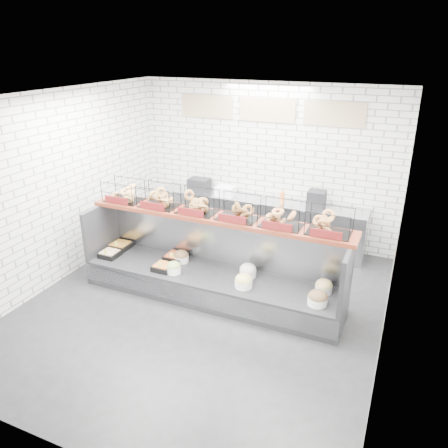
% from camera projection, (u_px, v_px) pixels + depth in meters
% --- Properties ---
extents(ground, '(5.50, 5.50, 0.00)m').
position_uv_depth(ground, '(203.00, 306.00, 6.49)').
color(ground, black).
rests_on(ground, ground).
extents(room_shell, '(5.02, 5.51, 3.01)m').
position_uv_depth(room_shell, '(219.00, 161.00, 6.20)').
color(room_shell, silver).
rests_on(room_shell, ground).
extents(display_case, '(4.00, 0.90, 1.20)m').
position_uv_depth(display_case, '(213.00, 276.00, 6.65)').
color(display_case, black).
rests_on(display_case, ground).
extents(bagel_shelf, '(4.10, 0.50, 0.40)m').
position_uv_depth(bagel_shelf, '(217.00, 207.00, 6.39)').
color(bagel_shelf, '#4E1B10').
rests_on(bagel_shelf, display_case).
extents(prep_counter, '(4.00, 0.60, 1.20)m').
position_uv_depth(prep_counter, '(258.00, 220.00, 8.37)').
color(prep_counter, '#93969B').
rests_on(prep_counter, ground).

